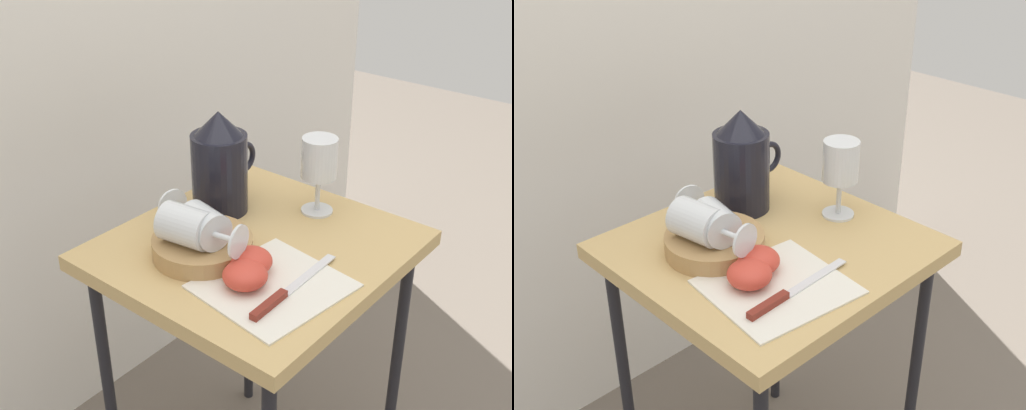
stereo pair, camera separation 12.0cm
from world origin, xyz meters
TOP-DOWN VIEW (x-y plane):
  - curtain_drape at (0.00, 0.54)m, footprint 2.40×0.03m
  - table at (0.00, 0.00)m, footprint 0.52×0.49m
  - linen_napkin at (-0.09, -0.11)m, footprint 0.25×0.23m
  - basket_tray at (-0.09, 0.05)m, footprint 0.18×0.18m
  - pitcher at (0.06, 0.14)m, footprint 0.16×0.11m
  - wine_glass_upright at (0.17, -0.02)m, footprint 0.07×0.07m
  - wine_glass_tipped_near at (-0.10, 0.04)m, footprint 0.09×0.15m
  - wine_glass_tipped_far at (-0.12, 0.05)m, footprint 0.09×0.16m
  - apple_half_left at (-0.12, -0.08)m, footprint 0.08×0.08m
  - apple_half_right at (-0.08, -0.06)m, footprint 0.08×0.08m
  - knife at (-0.11, -0.14)m, footprint 0.23×0.02m

SIDE VIEW (x-z plane):
  - table at x=0.00m, z-range 0.27..0.93m
  - linen_napkin at x=-0.09m, z-range 0.67..0.67m
  - knife at x=-0.11m, z-range 0.67..0.68m
  - basket_tray at x=-0.09m, z-range 0.67..0.70m
  - apple_half_left at x=-0.12m, z-range 0.67..0.71m
  - apple_half_right at x=-0.08m, z-range 0.67..0.71m
  - wine_glass_tipped_near at x=-0.10m, z-range 0.70..0.77m
  - wine_glass_tipped_far at x=-0.12m, z-range 0.70..0.77m
  - pitcher at x=0.06m, z-range 0.65..0.86m
  - wine_glass_upright at x=0.17m, z-range 0.70..0.85m
  - curtain_drape at x=0.00m, z-range 0.00..2.00m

